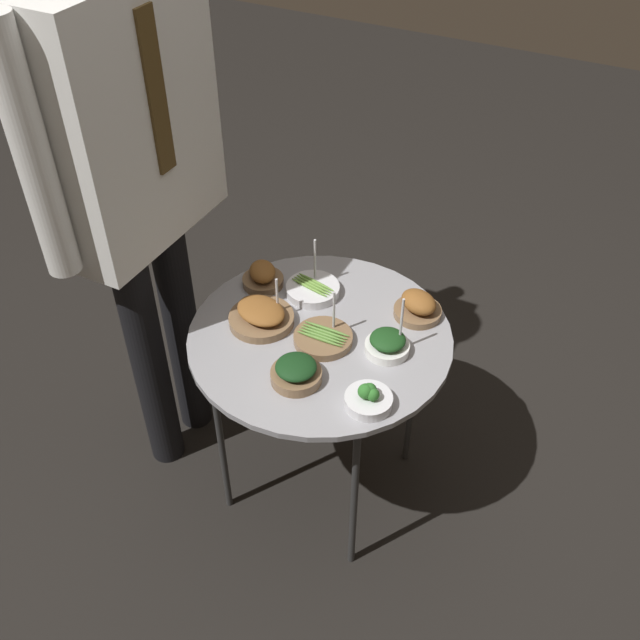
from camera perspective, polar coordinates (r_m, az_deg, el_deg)
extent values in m
plane|color=black|center=(2.39, 0.00, -12.62)|extent=(8.00, 8.00, 0.00)
cylinder|color=#939399|center=(1.91, 0.00, -1.33)|extent=(0.71, 0.71, 0.02)
cylinder|color=#2D2D2D|center=(2.22, 7.45, -5.83)|extent=(0.02, 0.02, 0.63)
cylinder|color=#2D2D2D|center=(1.97, 2.76, -13.99)|extent=(0.02, 0.02, 0.63)
cylinder|color=#2D2D2D|center=(2.34, -2.25, -2.37)|extent=(0.02, 0.02, 0.63)
cylinder|color=#2D2D2D|center=(2.10, -7.95, -9.50)|extent=(0.02, 0.02, 0.63)
cylinder|color=brown|center=(1.88, 0.25, -1.48)|extent=(0.16, 0.16, 0.02)
ellipsoid|color=#5B8938|center=(1.88, 0.53, -0.75)|extent=(0.01, 0.13, 0.01)
ellipsoid|color=#5B8938|center=(1.87, 0.39, -0.94)|extent=(0.01, 0.13, 0.01)
ellipsoid|color=#5B8938|center=(1.87, 0.25, -1.13)|extent=(0.01, 0.13, 0.01)
ellipsoid|color=#5B8938|center=(1.86, 0.11, -1.32)|extent=(0.01, 0.13, 0.01)
ellipsoid|color=#5B8938|center=(1.85, -0.04, -1.51)|extent=(0.01, 0.13, 0.01)
cylinder|color=silver|center=(1.86, 1.12, 0.57)|extent=(0.01, 0.01, 0.14)
cylinder|color=brown|center=(1.94, -4.70, 0.07)|extent=(0.18, 0.18, 0.02)
ellipsoid|color=brown|center=(1.92, -4.75, 0.76)|extent=(0.15, 0.17, 0.04)
cylinder|color=silver|center=(1.92, -3.44, 1.74)|extent=(0.01, 0.01, 0.13)
cylinder|color=brown|center=(1.78, -1.91, -4.47)|extent=(0.13, 0.13, 0.03)
ellipsoid|color=#143816|center=(1.75, -1.94, -3.76)|extent=(0.10, 0.10, 0.03)
cylinder|color=white|center=(1.86, 5.39, -2.21)|extent=(0.12, 0.12, 0.03)
ellipsoid|color=#194219|center=(1.84, 5.44, -1.56)|extent=(0.09, 0.09, 0.03)
cylinder|color=silver|center=(1.81, 6.51, -0.38)|extent=(0.01, 0.01, 0.17)
cylinder|color=brown|center=(1.98, 7.80, 0.65)|extent=(0.13, 0.13, 0.02)
ellipsoid|color=brown|center=(1.95, 7.90, 1.45)|extent=(0.12, 0.13, 0.05)
cylinder|color=silver|center=(1.72, 3.90, -6.48)|extent=(0.12, 0.12, 0.03)
sphere|color=#2D7028|center=(1.70, 3.98, -5.63)|extent=(0.04, 0.04, 0.04)
sphere|color=#2D7028|center=(1.70, 3.67, -5.72)|extent=(0.04, 0.04, 0.04)
sphere|color=#2D7028|center=(1.69, 4.24, -5.97)|extent=(0.03, 0.03, 0.03)
cylinder|color=silver|center=(2.03, -0.58, 2.44)|extent=(0.15, 0.15, 0.03)
ellipsoid|color=olive|center=(2.03, -0.31, 3.05)|extent=(0.04, 0.13, 0.01)
ellipsoid|color=olive|center=(2.02, -0.49, 2.91)|extent=(0.04, 0.13, 0.01)
ellipsoid|color=olive|center=(2.01, -0.68, 2.77)|extent=(0.04, 0.13, 0.01)
ellipsoid|color=olive|center=(2.01, -0.87, 2.62)|extent=(0.04, 0.13, 0.01)
cylinder|color=silver|center=(2.02, -0.40, 4.64)|extent=(0.01, 0.01, 0.15)
cylinder|color=brown|center=(2.07, -4.58, 3.12)|extent=(0.12, 0.12, 0.02)
ellipsoid|color=brown|center=(2.05, -4.63, 3.89)|extent=(0.12, 0.12, 0.05)
cylinder|color=black|center=(2.20, -13.54, -3.18)|extent=(0.11, 0.11, 0.86)
cylinder|color=black|center=(2.29, -11.01, -0.58)|extent=(0.11, 0.11, 0.86)
cube|color=silver|center=(1.83, -15.65, 15.49)|extent=(0.48, 0.23, 0.64)
cube|color=#4C3819|center=(1.73, -12.95, 17.20)|extent=(0.06, 0.01, 0.38)
cylinder|color=silver|center=(1.65, -21.99, 12.04)|extent=(0.08, 0.08, 0.59)
cylinder|color=silver|center=(2.02, -10.55, 19.48)|extent=(0.08, 0.08, 0.59)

